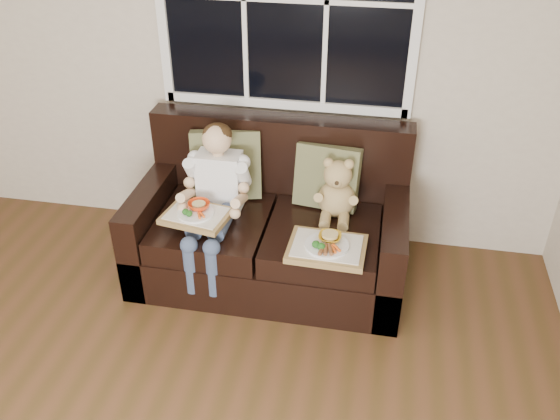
% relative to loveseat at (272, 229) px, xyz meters
% --- Properties ---
extents(window_back, '(1.62, 0.04, 1.37)m').
position_rel_loveseat_xyz_m(window_back, '(-0.00, 0.46, 1.34)').
color(window_back, black).
rests_on(window_back, room_walls).
extents(loveseat, '(1.70, 0.92, 0.96)m').
position_rel_loveseat_xyz_m(loveseat, '(0.00, 0.00, 0.00)').
color(loveseat, black).
rests_on(loveseat, ground).
extents(pillow_left, '(0.48, 0.30, 0.46)m').
position_rel_loveseat_xyz_m(pillow_left, '(-0.33, 0.15, 0.36)').
color(pillow_left, olive).
rests_on(pillow_left, loveseat).
extents(pillow_right, '(0.43, 0.24, 0.42)m').
position_rel_loveseat_xyz_m(pillow_right, '(0.33, 0.15, 0.34)').
color(pillow_right, olive).
rests_on(pillow_right, loveseat).
extents(child, '(0.40, 0.60, 0.90)m').
position_rel_loveseat_xyz_m(child, '(-0.32, -0.12, 0.34)').
color(child, white).
rests_on(child, loveseat).
extents(teddy_bear, '(0.24, 0.30, 0.41)m').
position_rel_loveseat_xyz_m(teddy_bear, '(0.41, 0.04, 0.30)').
color(teddy_bear, tan).
rests_on(teddy_bear, loveseat).
extents(tray_left, '(0.42, 0.35, 0.09)m').
position_rel_loveseat_xyz_m(tray_left, '(-0.39, -0.30, 0.27)').
color(tray_left, olive).
rests_on(tray_left, child).
extents(tray_right, '(0.45, 0.35, 0.10)m').
position_rel_loveseat_xyz_m(tray_right, '(0.40, -0.36, 0.17)').
color(tray_right, olive).
rests_on(tray_right, loveseat).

